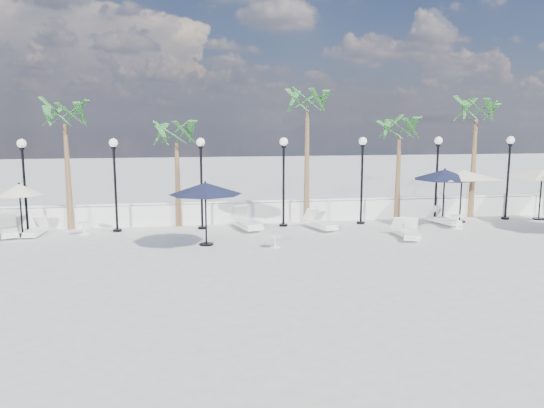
{
  "coord_description": "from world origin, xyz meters",
  "views": [
    {
      "loc": [
        -4.01,
        -15.75,
        4.6
      ],
      "look_at": [
        -1.0,
        3.35,
        1.5
      ],
      "focal_mm": 35.0,
      "sensor_mm": 36.0,
      "label": 1
    }
  ],
  "objects": [
    {
      "name": "lounger_6",
      "position": [
        4.37,
        3.64,
        0.21
      ],
      "size": [
        0.65,
        1.69,
        0.62
      ],
      "rotation": [
        0.0,
        0.0,
        0.07
      ],
      "color": "silver",
      "rests_on": "ground"
    },
    {
      "name": "palm_2",
      "position": [
        1.2,
        7.3,
        5.12
      ],
      "size": [
        2.6,
        2.6,
        6.1
      ],
      "color": "brown",
      "rests_on": "ground"
    },
    {
      "name": "lounger_3",
      "position": [
        1.43,
        5.7,
        0.24
      ],
      "size": [
        1.2,
        2.0,
        0.71
      ],
      "rotation": [
        0.0,
        0.0,
        0.33
      ],
      "color": "silver",
      "rests_on": "ground"
    },
    {
      "name": "palm_4",
      "position": [
        9.2,
        7.3,
        4.73
      ],
      "size": [
        2.6,
        2.6,
        5.7
      ],
      "color": "brown",
      "rests_on": "ground"
    },
    {
      "name": "lounger_1",
      "position": [
        -10.12,
        6.22,
        0.21
      ],
      "size": [
        0.66,
        1.68,
        0.62
      ],
      "rotation": [
        0.0,
        0.0,
        -0.08
      ],
      "color": "silver",
      "rests_on": "ground"
    },
    {
      "name": "lamppost_2",
      "position": [
        -3.5,
        6.5,
        2.49
      ],
      "size": [
        0.36,
        0.36,
        3.84
      ],
      "color": "black",
      "rests_on": "ground"
    },
    {
      "name": "lamppost_0",
      "position": [
        -10.5,
        6.5,
        2.49
      ],
      "size": [
        0.36,
        0.36,
        3.84
      ],
      "color": "black",
      "rests_on": "ground"
    },
    {
      "name": "lamppost_6",
      "position": [
        10.5,
        6.5,
        2.49
      ],
      "size": [
        0.36,
        0.36,
        3.84
      ],
      "color": "black",
      "rests_on": "ground"
    },
    {
      "name": "parasol_navy_left",
      "position": [
        -3.43,
        3.51,
        2.1
      ],
      "size": [
        2.7,
        2.7,
        2.38
      ],
      "color": "black",
      "rests_on": "ground"
    },
    {
      "name": "palm_1",
      "position": [
        -4.5,
        7.3,
        3.75
      ],
      "size": [
        2.6,
        2.6,
        4.7
      ],
      "color": "brown",
      "rests_on": "ground"
    },
    {
      "name": "parasol_navy_mid",
      "position": [
        7.18,
        6.1,
        2.17
      ],
      "size": [
        2.76,
        2.76,
        2.47
      ],
      "color": "black",
      "rests_on": "ground"
    },
    {
      "name": "parasol_cream_sq_b",
      "position": [
        12.0,
        6.2,
        2.31
      ],
      "size": [
        4.99,
        4.99,
        2.5
      ],
      "color": "black",
      "rests_on": "ground"
    },
    {
      "name": "side_table_0",
      "position": [
        -8.26,
        6.13,
        0.3
      ],
      "size": [
        0.52,
        0.52,
        0.5
      ],
      "color": "silver",
      "rests_on": "ground"
    },
    {
      "name": "balustrade",
      "position": [
        0.0,
        7.5,
        0.47
      ],
      "size": [
        26.0,
        0.3,
        1.01
      ],
      "color": "silver",
      "rests_on": "ground"
    },
    {
      "name": "lounger_2",
      "position": [
        -1.65,
        6.22,
        0.27
      ],
      "size": [
        1.24,
        2.27,
        0.81
      ],
      "rotation": [
        0.0,
        0.0,
        0.27
      ],
      "color": "silver",
      "rests_on": "ground"
    },
    {
      "name": "lamppost_4",
      "position": [
        3.5,
        6.5,
        2.49
      ],
      "size": [
        0.36,
        0.36,
        3.84
      ],
      "color": "black",
      "rests_on": "ground"
    },
    {
      "name": "palm_3",
      "position": [
        5.5,
        7.3,
        3.95
      ],
      "size": [
        2.6,
        2.6,
        4.9
      ],
      "color": "brown",
      "rests_on": "ground"
    },
    {
      "name": "ground",
      "position": [
        0.0,
        0.0,
        0.0
      ],
      "size": [
        100.0,
        100.0,
        0.0
      ],
      "primitive_type": "plane",
      "color": "#A0A09B",
      "rests_on": "ground"
    },
    {
      "name": "side_table_1",
      "position": [
        -0.97,
        2.76,
        0.26
      ],
      "size": [
        0.45,
        0.45,
        0.44
      ],
      "color": "silver",
      "rests_on": "ground"
    },
    {
      "name": "lounger_0",
      "position": [
        -11.12,
        6.22,
        0.24
      ],
      "size": [
        1.19,
        1.98,
        0.71
      ],
      "rotation": [
        0.0,
        0.0,
        0.33
      ],
      "color": "silver",
      "rests_on": "ground"
    },
    {
      "name": "parasol_cream_small",
      "position": [
        -10.62,
        6.2,
        1.83
      ],
      "size": [
        1.75,
        1.75,
        2.14
      ],
      "color": "black",
      "rests_on": "ground"
    },
    {
      "name": "lounger_5",
      "position": [
        7.06,
        5.79,
        0.22
      ],
      "size": [
        1.01,
        1.87,
        0.67
      ],
      "rotation": [
        0.0,
        0.0,
        0.26
      ],
      "color": "silver",
      "rests_on": "ground"
    },
    {
      "name": "side_table_2",
      "position": [
        7.2,
        4.83,
        0.35
      ],
      "size": [
        0.6,
        0.6,
        0.58
      ],
      "color": "silver",
      "rests_on": "ground"
    },
    {
      "name": "lamppost_1",
      "position": [
        -7.0,
        6.5,
        2.49
      ],
      "size": [
        0.36,
        0.36,
        3.84
      ],
      "color": "black",
      "rests_on": "ground"
    },
    {
      "name": "lamppost_3",
      "position": [
        0.0,
        6.5,
        2.49
      ],
      "size": [
        0.36,
        0.36,
        3.84
      ],
      "color": "black",
      "rests_on": "ground"
    },
    {
      "name": "lounger_4",
      "position": [
        4.5,
        3.36,
        0.22
      ],
      "size": [
        1.17,
        1.81,
        0.65
      ],
      "rotation": [
        0.0,
        0.0,
        -0.39
      ],
      "color": "silver",
      "rests_on": "ground"
    },
    {
      "name": "parasol_cream_sq_a",
      "position": [
        8.06,
        6.2,
        2.35
      ],
      "size": [
        5.16,
        5.16,
        2.53
      ],
      "color": "black",
      "rests_on": "ground"
    },
    {
      "name": "palm_0",
      "position": [
        -9.0,
        7.3,
        4.53
      ],
      "size": [
        2.6,
        2.6,
        5.5
      ],
      "color": "brown",
      "rests_on": "ground"
    },
    {
      "name": "lamppost_5",
      "position": [
        7.0,
        6.5,
        2.49
      ],
      "size": [
        0.36,
        0.36,
        3.84
      ],
      "color": "black",
      "rests_on": "ground"
    }
  ]
}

